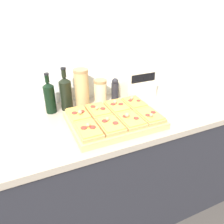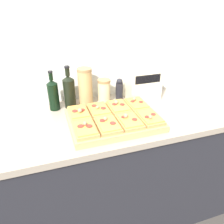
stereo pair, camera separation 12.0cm
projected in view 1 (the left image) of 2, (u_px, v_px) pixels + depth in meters
name	position (u px, v px, depth m)	size (l,w,h in m)	color
wall_back	(85.00, 52.00, 1.51)	(6.00, 0.06, 2.50)	silver
kitchen_counter	(106.00, 171.00, 1.60)	(2.63, 0.67, 0.92)	#232328
cutting_board	(114.00, 120.00, 1.32)	(0.53, 0.39, 0.04)	tan
pizza_slice_back_left	(78.00, 114.00, 1.31)	(0.12, 0.18, 0.06)	tan
pizza_slice_back_midleft	(98.00, 110.00, 1.35)	(0.12, 0.18, 0.05)	tan
pizza_slice_back_midright	(117.00, 106.00, 1.40)	(0.12, 0.18, 0.05)	tan
pizza_slice_back_right	(134.00, 103.00, 1.44)	(0.12, 0.18, 0.05)	tan
pizza_slice_front_left	(88.00, 130.00, 1.16)	(0.12, 0.18, 0.05)	tan
pizza_slice_front_midleft	(111.00, 125.00, 1.20)	(0.12, 0.18, 0.05)	tan
pizza_slice_front_midright	(131.00, 120.00, 1.25)	(0.12, 0.18, 0.05)	tan
pizza_slice_front_right	(150.00, 116.00, 1.29)	(0.12, 0.18, 0.05)	tan
olive_oil_bottle	(50.00, 97.00, 1.39)	(0.07, 0.07, 0.27)	black
wine_bottle	(66.00, 93.00, 1.43)	(0.08, 0.08, 0.29)	black
grain_jar_tall	(82.00, 88.00, 1.46)	(0.10, 0.10, 0.26)	tan
grain_jar_short	(100.00, 91.00, 1.53)	(0.09, 0.09, 0.17)	beige
pepper_mill	(115.00, 89.00, 1.57)	(0.05, 0.05, 0.17)	black
toaster_oven	(137.00, 82.00, 1.62)	(0.26, 0.18, 0.21)	beige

